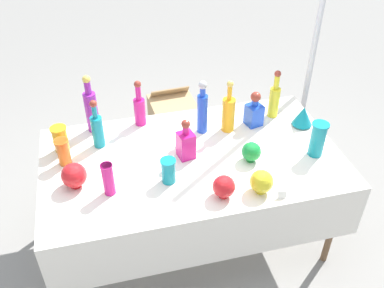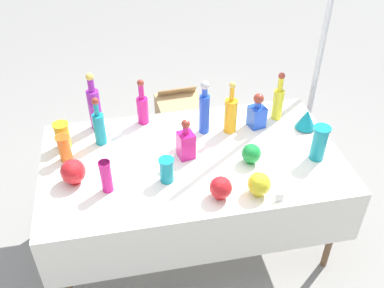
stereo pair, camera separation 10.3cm
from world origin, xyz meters
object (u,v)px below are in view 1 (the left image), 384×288
slender_vase_1 (168,170)px  cardboard_box_behind_left (173,118)px  slender_vase_3 (318,138)px  canopy_pole (313,53)px  slender_vase_4 (108,178)px  round_bowl_2 (74,175)px  round_bowl_3 (262,182)px  round_bowl_1 (251,152)px  square_decanter_0 (186,143)px  tall_bottle_0 (228,113)px  slender_vase_0 (63,151)px  round_bowl_0 (224,187)px  fluted_vase_0 (303,116)px  tall_bottle_4 (97,129)px  tall_bottle_2 (140,108)px  tall_bottle_5 (274,99)px  square_decanter_1 (254,111)px  tall_bottle_3 (91,109)px  tall_bottle_1 (202,110)px  slender_vase_2 (60,138)px

slender_vase_1 → cardboard_box_behind_left: bearing=77.7°
slender_vase_3 → canopy_pole: 0.88m
slender_vase_4 → round_bowl_2: 0.22m
canopy_pole → round_bowl_3: bearing=-127.6°
slender_vase_1 → round_bowl_1: bearing=6.8°
square_decanter_0 → round_bowl_3: size_ratio=1.95×
tall_bottle_0 → square_decanter_0: size_ratio=1.36×
square_decanter_0 → slender_vase_0: size_ratio=1.57×
round_bowl_2 → slender_vase_3: bearing=-2.5°
round_bowl_0 → round_bowl_2: size_ratio=0.88×
fluted_vase_0 → round_bowl_0: (-0.74, -0.54, -0.01)m
tall_bottle_4 → slender_vase_0: 0.26m
cardboard_box_behind_left → tall_bottle_2: bearing=-115.3°
slender_vase_4 → round_bowl_2: bearing=150.6°
round_bowl_2 → tall_bottle_5: bearing=16.5°
tall_bottle_0 → tall_bottle_4: (-0.87, 0.03, -0.01)m
tall_bottle_2 → slender_vase_4: 0.71m
tall_bottle_2 → round_bowl_0: tall_bottle_2 is taller
round_bowl_1 → square_decanter_1: bearing=67.3°
slender_vase_0 → round_bowl_3: (1.09, -0.53, -0.02)m
slender_vase_0 → cardboard_box_behind_left: bearing=51.6°
round_bowl_1 → canopy_pole: size_ratio=0.05×
slender_vase_4 → cardboard_box_behind_left: size_ratio=0.45×
tall_bottle_3 → fluted_vase_0: (1.42, -0.30, -0.10)m
tall_bottle_4 → canopy_pole: (1.67, 0.36, 0.17)m
slender_vase_3 → canopy_pole: (0.33, 0.79, 0.18)m
tall_bottle_1 → slender_vase_4: size_ratio=1.88×
round_bowl_3 → tall_bottle_3: bearing=136.1°
slender_vase_4 → round_bowl_3: bearing=-13.2°
round_bowl_3 → slender_vase_0: bearing=154.0°
tall_bottle_1 → slender_vase_4: 0.82m
square_decanter_1 → slender_vase_4: 1.14m
canopy_pole → round_bowl_1: bearing=-135.1°
slender_vase_2 → round_bowl_2: size_ratio=1.15×
tall_bottle_0 → tall_bottle_5: bearing=13.6°
tall_bottle_3 → round_bowl_1: tall_bottle_3 is taller
round_bowl_2 → cardboard_box_behind_left: bearing=58.1°
tall_bottle_3 → round_bowl_3: tall_bottle_3 is taller
round_bowl_0 → fluted_vase_0: bearing=36.2°
round_bowl_2 → cardboard_box_behind_left: (0.86, 1.38, -0.65)m
round_bowl_0 → round_bowl_3: 0.22m
tall_bottle_4 → round_bowl_0: size_ratio=2.50×
cardboard_box_behind_left → square_decanter_0: bearing=-97.6°
tall_bottle_4 → round_bowl_0: bearing=-45.1°
slender_vase_4 → fluted_vase_0: (1.37, 0.36, -0.03)m
slender_vase_0 → canopy_pole: canopy_pole is taller
slender_vase_0 → round_bowl_2: size_ratio=1.15×
square_decanter_1 → tall_bottle_3: bearing=169.5°
tall_bottle_4 → tall_bottle_5: bearing=2.6°
tall_bottle_1 → tall_bottle_2: bearing=154.3°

